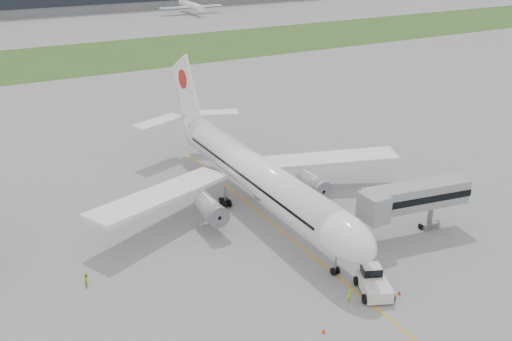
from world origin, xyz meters
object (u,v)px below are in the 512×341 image
pushback_tug (373,282)px  ground_crew_near (349,296)px  airliner (252,170)px  jet_bridge (410,198)px

pushback_tug → ground_crew_near: (-3.54, -0.35, -0.40)m
airliner → ground_crew_near: 25.39m
airliner → pushback_tug: bearing=-86.1°
airliner → jet_bridge: airliner is taller
jet_bridge → ground_crew_near: size_ratio=9.96×
ground_crew_near → jet_bridge: bearing=-153.5°
pushback_tug → ground_crew_near: size_ratio=3.67×
ground_crew_near → pushback_tug: bearing=-175.3°
ground_crew_near → airliner: bearing=-95.3°
pushback_tug → ground_crew_near: 3.58m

